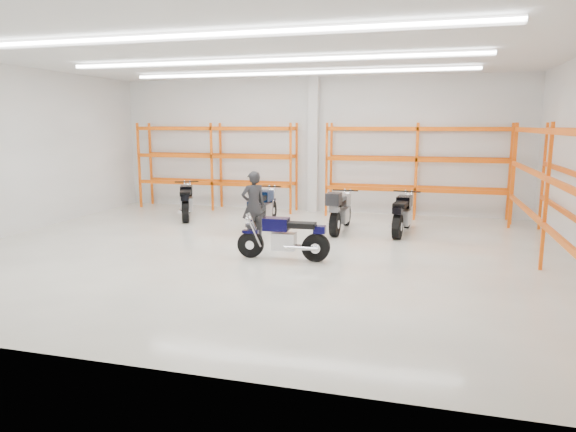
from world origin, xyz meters
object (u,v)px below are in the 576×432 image
(standing_man, at_px, (253,205))
(motorcycle_back_a, at_px, (186,202))
(motorcycle_back_d, at_px, (402,215))
(motorcycle_main, at_px, (287,238))
(structural_column, at_px, (313,145))
(motorcycle_back_b, at_px, (262,209))
(motorcycle_back_c, at_px, (340,212))

(standing_man, bearing_deg, motorcycle_back_a, -75.45)
(motorcycle_back_a, bearing_deg, motorcycle_back_d, -4.87)
(motorcycle_main, xyz_separation_m, motorcycle_back_d, (2.29, 3.44, 0.04))
(motorcycle_back_a, bearing_deg, structural_column, 33.99)
(motorcycle_back_d, xyz_separation_m, structural_column, (-3.14, 2.98, 1.73))
(motorcycle_back_b, distance_m, motorcycle_back_c, 2.30)
(motorcycle_back_b, bearing_deg, motorcycle_back_d, 1.28)
(motorcycle_back_d, relative_size, structural_column, 0.50)
(motorcycle_main, height_order, motorcycle_back_d, motorcycle_back_d)
(motorcycle_back_b, bearing_deg, motorcycle_back_c, -2.85)
(motorcycle_main, xyz_separation_m, motorcycle_back_b, (-1.69, 3.35, 0.05))
(motorcycle_back_b, relative_size, motorcycle_back_d, 1.02)
(motorcycle_back_a, relative_size, structural_column, 0.48)
(structural_column, bearing_deg, motorcycle_back_c, -65.37)
(standing_man, bearing_deg, motorcycle_back_c, 175.94)
(motorcycle_back_d, bearing_deg, motorcycle_back_c, -173.12)
(motorcycle_back_d, height_order, structural_column, structural_column)
(motorcycle_back_a, relative_size, motorcycle_back_d, 0.95)
(motorcycle_back_c, bearing_deg, standing_man, -144.80)
(motorcycle_main, bearing_deg, motorcycle_back_b, 116.72)
(motorcycle_back_b, xyz_separation_m, standing_man, (0.28, -1.54, 0.35))
(motorcycle_back_b, distance_m, standing_man, 1.60)
(structural_column, bearing_deg, motorcycle_back_b, -105.32)
(motorcycle_main, distance_m, motorcycle_back_d, 4.14)
(motorcycle_back_d, bearing_deg, structural_column, 136.53)
(motorcycle_back_d, bearing_deg, standing_man, -156.27)
(motorcycle_back_a, bearing_deg, standing_man, -36.18)
(motorcycle_main, relative_size, motorcycle_back_b, 0.90)
(motorcycle_back_b, relative_size, structural_column, 0.51)
(standing_man, relative_size, structural_column, 0.39)
(motorcycle_back_b, bearing_deg, motorcycle_main, -63.28)
(standing_man, bearing_deg, motorcycle_main, 88.57)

